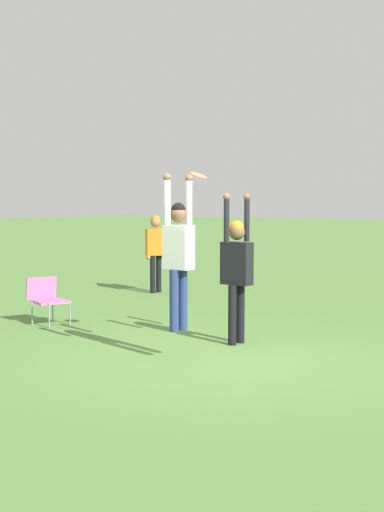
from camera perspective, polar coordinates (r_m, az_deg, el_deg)
The scene contains 6 objects.
ground_plane at distance 9.45m, azimuth 2.07°, elevation -8.19°, with size 120.00×120.00×0.00m, color #56843D.
person_jumping at distance 9.17m, azimuth -1.09°, elevation 0.58°, with size 0.54×0.39×2.03m.
person_defending at distance 10.23m, azimuth 3.59°, elevation -0.66°, with size 0.60×0.45×2.17m.
frisbee at distance 9.68m, azimuth 0.51°, elevation 6.46°, with size 0.23×0.22×0.10m.
camping_chair_3 at distance 12.16m, azimuth -11.52°, elevation -3.21°, with size 0.66×0.71×0.78m.
person_spectator_far at distance 15.90m, azimuth -2.93°, elevation 0.81°, with size 0.59×0.44×1.74m.
Camera 1 is at (-7.36, -5.54, 2.08)m, focal length 50.00 mm.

